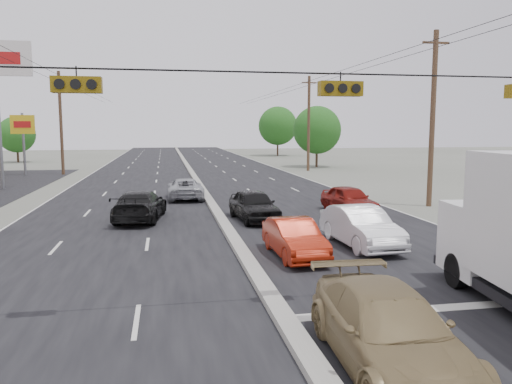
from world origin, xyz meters
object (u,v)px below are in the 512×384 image
(utility_pole_right_c, at_px, (309,123))
(oncoming_near, at_px, (140,205))
(tree_left_far, at_px, (17,135))
(pole_sign_far, at_px, (23,130))
(queue_car_e, at_px, (349,200))
(red_sedan, at_px, (294,239))
(utility_pole_left_c, at_px, (61,122))
(queue_car_b, at_px, (361,227))
(tan_sedan, at_px, (388,331))
(queue_car_a, at_px, (254,205))
(tree_right_far, at_px, (278,126))
(utility_pole_right_b, at_px, (433,118))
(oncoming_far, at_px, (185,189))
(tree_right_mid, at_px, (317,130))

(utility_pole_right_c, bearing_deg, oncoming_near, -121.66)
(utility_pole_right_c, height_order, tree_left_far, utility_pole_right_c)
(pole_sign_far, xyz_separation_m, queue_car_e, (23.00, -26.54, -3.68))
(red_sedan, bearing_deg, queue_car_e, 55.29)
(utility_pole_left_c, xyz_separation_m, queue_car_b, (17.17, -33.80, -4.35))
(tree_left_far, bearing_deg, tan_sedan, -69.67)
(red_sedan, distance_m, queue_car_e, 9.85)
(tan_sedan, bearing_deg, queue_car_e, 73.84)
(utility_pole_right_c, relative_size, queue_car_a, 2.25)
(tree_right_far, relative_size, queue_car_a, 1.84)
(queue_car_a, distance_m, oncoming_near, 5.63)
(oncoming_near, bearing_deg, tree_left_far, -60.96)
(utility_pole_right_b, relative_size, red_sedan, 2.48)
(utility_pole_left_c, bearing_deg, utility_pole_right_c, 0.00)
(pole_sign_far, bearing_deg, tan_sedan, -68.05)
(utility_pole_left_c, bearing_deg, oncoming_far, -60.25)
(queue_car_b, bearing_deg, utility_pole_right_c, 73.62)
(queue_car_b, bearing_deg, pole_sign_far, 118.11)
(utility_pole_right_b, bearing_deg, tree_right_far, 86.36)
(queue_car_a, bearing_deg, queue_car_e, 5.71)
(utility_pole_left_c, bearing_deg, tree_right_mid, 10.30)
(tan_sedan, height_order, oncoming_near, oncoming_near)
(utility_pole_right_c, distance_m, queue_car_e, 27.46)
(oncoming_near, bearing_deg, tree_right_far, -101.55)
(utility_pole_right_c, bearing_deg, tree_right_far, 83.35)
(queue_car_e, relative_size, oncoming_far, 0.90)
(tan_sedan, distance_m, queue_car_e, 17.54)
(utility_pole_left_c, height_order, utility_pole_right_b, same)
(tan_sedan, bearing_deg, utility_pole_left_c, 110.31)
(tree_left_far, height_order, queue_car_e, tree_left_far)
(tree_right_far, height_order, oncoming_far, tree_right_far)
(utility_pole_right_b, xyz_separation_m, pole_sign_far, (-28.50, 25.00, -0.70))
(tan_sedan, relative_size, oncoming_far, 1.06)
(tan_sedan, distance_m, queue_car_a, 15.48)
(tan_sedan, height_order, red_sedan, tan_sedan)
(tree_right_far, distance_m, queue_car_e, 57.41)
(tan_sedan, bearing_deg, queue_car_b, 73.18)
(tree_left_far, xyz_separation_m, tree_right_far, (38.00, 10.00, 1.24))
(tan_sedan, relative_size, queue_car_b, 1.10)
(utility_pole_right_c, bearing_deg, tree_right_mid, 63.43)
(tree_left_far, bearing_deg, red_sedan, -66.59)
(utility_pole_right_c, relative_size, tree_right_mid, 1.40)
(utility_pole_right_b, xyz_separation_m, tree_right_far, (3.50, 55.00, -0.15))
(pole_sign_far, xyz_separation_m, oncoming_far, (14.60, -19.42, -3.74))
(utility_pole_right_c, bearing_deg, pole_sign_far, -180.00)
(oncoming_far, bearing_deg, queue_car_a, 110.57)
(utility_pole_left_c, height_order, tree_right_mid, utility_pole_left_c)
(pole_sign_far, xyz_separation_m, queue_car_a, (17.62, -27.69, -3.65))
(tree_right_far, height_order, oncoming_near, tree_right_far)
(tree_left_far, height_order, tan_sedan, tree_left_far)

